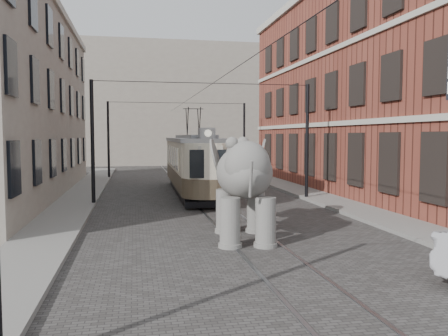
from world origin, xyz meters
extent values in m
plane|color=#423F3D|center=(0.00, 0.00, 0.00)|extent=(120.00, 120.00, 0.00)
cube|color=slate|center=(6.00, 0.00, 0.07)|extent=(2.00, 60.00, 0.15)
cube|color=slate|center=(-6.50, 0.00, 0.07)|extent=(2.00, 60.00, 0.15)
cube|color=brown|center=(11.00, 9.00, 6.00)|extent=(8.00, 26.00, 12.00)
cube|color=gray|center=(0.00, 40.00, 7.00)|extent=(28.00, 10.00, 14.00)
camera|label=1|loc=(-3.66, -16.79, 3.35)|focal=37.02mm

